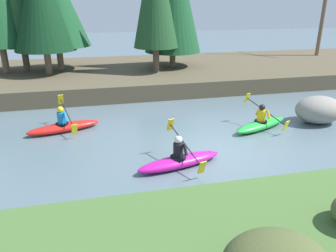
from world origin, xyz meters
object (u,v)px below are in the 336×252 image
object	(u,v)px
kayaker_lead	(262,123)
kayaker_trailing	(64,126)
boulder_midstream	(319,110)
kayaker_middle	(180,160)

from	to	relation	value
kayaker_lead	kayaker_trailing	bearing A→B (deg)	145.63
boulder_midstream	kayaker_lead	bearing A→B (deg)	-177.01
kayaker_lead	kayaker_trailing	xyz separation A→B (m)	(-7.42, 1.45, 0.00)
kayaker_middle	boulder_midstream	size ratio (longest dim) A/B	1.43
kayaker_lead	boulder_midstream	world-z (taller)	kayaker_lead
kayaker_lead	kayaker_middle	world-z (taller)	same
boulder_midstream	kayaker_trailing	bearing A→B (deg)	172.48
kayaker_lead	kayaker_trailing	world-z (taller)	same
kayaker_trailing	kayaker_lead	bearing A→B (deg)	-27.14
kayaker_trailing	boulder_midstream	world-z (taller)	kayaker_trailing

